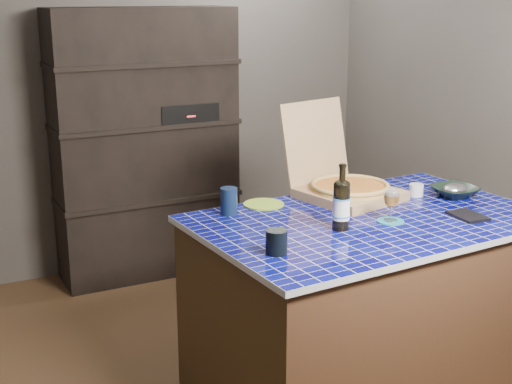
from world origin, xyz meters
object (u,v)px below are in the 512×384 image
kitchen_island (367,304)px  mead_bottle (341,204)px  pizza_box (346,185)px  bowl (455,192)px  wine_glass (392,198)px  dvd_case (468,216)px

kitchen_island → mead_bottle: (-0.22, -0.08, 0.56)m
pizza_box → mead_bottle: (-0.30, -0.41, 0.05)m
kitchen_island → bowl: bearing=5.0°
kitchen_island → bowl: (0.59, 0.09, 0.47)m
pizza_box → wine_glass: (-0.04, -0.42, 0.05)m
mead_bottle → dvd_case: bearing=-11.1°
wine_glass → bowl: wine_glass is taller
kitchen_island → bowl: bowl is taller
bowl → mead_bottle: bearing=-168.2°
mead_bottle → kitchen_island: bearing=19.6°
kitchen_island → bowl: size_ratio=7.37×
wine_glass → bowl: (0.54, 0.18, -0.09)m
mead_bottle → wine_glass: bearing=-2.9°
pizza_box → dvd_case: size_ratio=3.40×
mead_bottle → bowl: size_ratio=1.32×
mead_bottle → bowl: 0.83m
kitchen_island → pizza_box: (0.08, 0.33, 0.51)m
wine_glass → bowl: size_ratio=0.70×
mead_bottle → wine_glass: 0.26m
wine_glass → dvd_case: wine_glass is taller
kitchen_island → mead_bottle: mead_bottle is taller
kitchen_island → wine_glass: bearing=-68.1°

